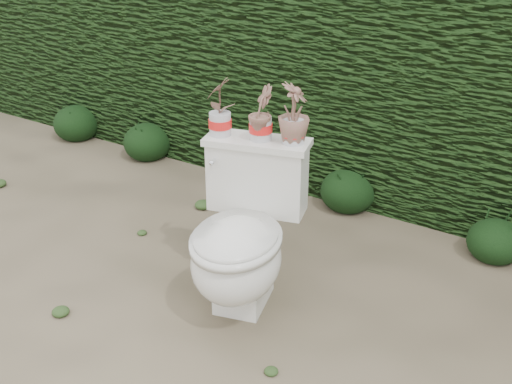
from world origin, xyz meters
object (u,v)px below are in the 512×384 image
Objects in this scene: toilet at (242,241)px; potted_plant_center at (261,115)px; potted_plant_left at (220,107)px; potted_plant_right at (294,115)px.

potted_plant_center is at bearing 86.08° from toilet.
toilet is 0.64m from potted_plant_left.
toilet is 2.89× the size of potted_plant_right.
toilet is 0.59m from potted_plant_center.
toilet is 2.81× the size of potted_plant_left.
potted_plant_left is 0.20m from potted_plant_center.
potted_plant_left is 1.03× the size of potted_plant_right.
potted_plant_left is at bearing 84.62° from potted_plant_right.
potted_plant_right reaches higher than potted_plant_center.
potted_plant_center is (0.19, 0.05, -0.02)m from potted_plant_left.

